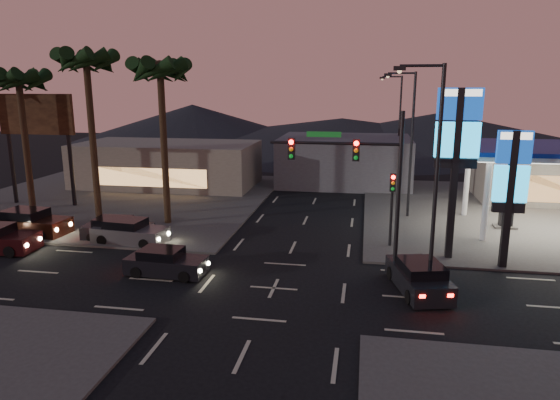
% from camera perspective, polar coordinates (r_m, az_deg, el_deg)
% --- Properties ---
extents(ground, '(140.00, 140.00, 0.00)m').
position_cam_1_polar(ground, '(23.28, -0.72, -10.05)').
color(ground, black).
rests_on(ground, ground).
extents(corner_lot_ne, '(24.00, 24.00, 0.12)m').
position_cam_1_polar(corner_lot_ne, '(40.01, 27.07, -1.55)').
color(corner_lot_ne, '#47443F').
rests_on(corner_lot_ne, ground).
extents(corner_lot_nw, '(24.00, 24.00, 0.12)m').
position_cam_1_polar(corner_lot_nw, '(43.05, -18.03, 0.19)').
color(corner_lot_nw, '#47443F').
rests_on(corner_lot_nw, ground).
extents(convenience_store, '(10.00, 6.00, 4.00)m').
position_cam_1_polar(convenience_store, '(44.92, 27.94, 2.34)').
color(convenience_store, '#726B5B').
rests_on(convenience_store, ground).
extents(pylon_sign_tall, '(2.20, 0.35, 9.00)m').
position_cam_1_polar(pylon_sign_tall, '(27.09, 19.59, 6.48)').
color(pylon_sign_tall, black).
rests_on(pylon_sign_tall, ground).
extents(pylon_sign_short, '(1.60, 0.35, 7.00)m').
position_cam_1_polar(pylon_sign_short, '(26.89, 24.91, 2.24)').
color(pylon_sign_short, black).
rests_on(pylon_sign_short, ground).
extents(traffic_signal_mast, '(6.10, 0.39, 8.00)m').
position_cam_1_polar(traffic_signal_mast, '(23.38, 9.25, 3.26)').
color(traffic_signal_mast, black).
rests_on(traffic_signal_mast, ground).
extents(pedestal_signal, '(0.32, 0.39, 4.30)m').
position_cam_1_polar(pedestal_signal, '(28.76, 12.69, 0.23)').
color(pedestal_signal, black).
rests_on(pedestal_signal, ground).
extents(streetlight_near, '(2.14, 0.25, 10.00)m').
position_cam_1_polar(streetlight_near, '(22.51, 17.03, 3.75)').
color(streetlight_near, black).
rests_on(streetlight_near, ground).
extents(streetlight_mid, '(2.14, 0.25, 10.00)m').
position_cam_1_polar(streetlight_mid, '(35.35, 14.52, 7.05)').
color(streetlight_mid, black).
rests_on(streetlight_mid, ground).
extents(streetlight_far, '(2.14, 0.25, 10.00)m').
position_cam_1_polar(streetlight_far, '(49.27, 13.27, 8.68)').
color(streetlight_far, black).
rests_on(streetlight_far, ground).
extents(palm_a, '(4.41, 4.41, 10.86)m').
position_cam_1_polar(palm_a, '(33.19, -13.49, 13.18)').
color(palm_a, black).
rests_on(palm_a, ground).
extents(palm_b, '(4.41, 4.41, 11.46)m').
position_cam_1_polar(palm_b, '(35.45, -21.20, 13.52)').
color(palm_b, black).
rests_on(palm_b, ground).
extents(palm_c, '(4.41, 4.41, 10.26)m').
position_cam_1_polar(palm_c, '(38.22, -27.64, 11.19)').
color(palm_c, black).
rests_on(palm_c, ground).
extents(billboard, '(6.00, 0.30, 8.50)m').
position_cam_1_polar(billboard, '(42.02, -26.04, 7.89)').
color(billboard, black).
rests_on(billboard, ground).
extents(building_far_west, '(16.00, 8.00, 4.00)m').
position_cam_1_polar(building_far_west, '(47.19, -12.68, 3.99)').
color(building_far_west, '#726B5B').
rests_on(building_far_west, ground).
extents(building_far_mid, '(12.00, 9.00, 4.40)m').
position_cam_1_polar(building_far_mid, '(47.61, 7.40, 4.51)').
color(building_far_mid, '#4C4C51').
rests_on(building_far_mid, ground).
extents(hill_left, '(40.00, 40.00, 6.00)m').
position_cam_1_polar(hill_left, '(86.29, -9.92, 8.71)').
color(hill_left, black).
rests_on(hill_left, ground).
extents(hill_right, '(50.00, 50.00, 5.00)m').
position_cam_1_polar(hill_right, '(82.08, 17.69, 7.74)').
color(hill_right, black).
rests_on(hill_right, ground).
extents(hill_center, '(60.00, 60.00, 4.00)m').
position_cam_1_polar(hill_center, '(81.47, 7.07, 7.86)').
color(hill_center, black).
rests_on(hill_center, ground).
extents(car_lane_a_front, '(4.10, 1.89, 1.31)m').
position_cam_1_polar(car_lane_a_front, '(25.31, -12.95, -6.99)').
color(car_lane_a_front, black).
rests_on(car_lane_a_front, ground).
extents(car_lane_b_front, '(4.56, 2.23, 1.44)m').
position_cam_1_polar(car_lane_b_front, '(30.72, -16.82, -3.54)').
color(car_lane_b_front, '#545355').
rests_on(car_lane_b_front, ground).
extents(car_lane_b_mid, '(4.24, 1.96, 1.36)m').
position_cam_1_polar(car_lane_b_mid, '(31.72, -18.14, -3.19)').
color(car_lane_b_mid, black).
rests_on(car_lane_b_mid, ground).
extents(car_lane_b_rear, '(5.04, 2.38, 1.60)m').
position_cam_1_polar(car_lane_b_rear, '(34.76, -26.73, -2.37)').
color(car_lane_b_rear, black).
rests_on(car_lane_b_rear, ground).
extents(suv_station, '(2.80, 4.64, 1.45)m').
position_cam_1_polar(suv_station, '(23.57, 15.60, -8.48)').
color(suv_station, black).
rests_on(suv_station, ground).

